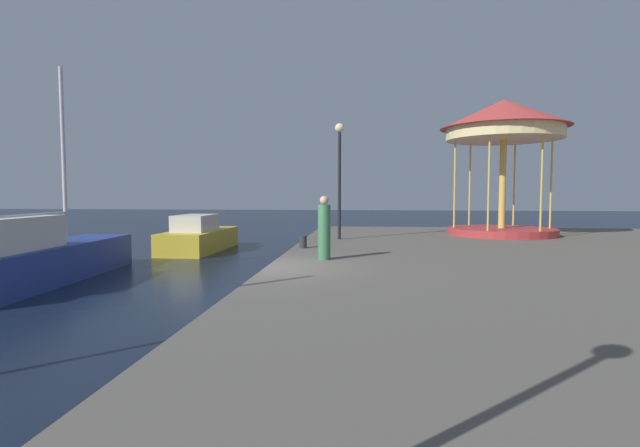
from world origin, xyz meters
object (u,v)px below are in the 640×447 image
Objects in this scene: motorboat_yellow at (199,237)px; lamp_post_mid_promenade at (340,161)px; carousel at (504,133)px; sailboat_blue at (42,257)px; bollard_center at (303,242)px; person_near_carousel at (324,230)px.

lamp_post_mid_promenade reaches higher than motorboat_yellow.
carousel is at bearing 1.69° from motorboat_yellow.
sailboat_blue reaches higher than motorboat_yellow.
bollard_center is 2.84m from person_near_carousel.
sailboat_blue is at bearing -151.12° from carousel.
motorboat_yellow is at bearing 129.02° from person_near_carousel.
motorboat_yellow is 8.07m from sailboat_blue.
carousel is at bearing 50.01° from person_near_carousel.
lamp_post_mid_promenade is at bearing 34.85° from sailboat_blue.
lamp_post_mid_promenade reaches higher than bollard_center.
lamp_post_mid_promenade is 4.27m from bollard_center.
person_near_carousel reaches higher than bollard_center.
sailboat_blue is at bearing -102.67° from motorboat_yellow.
motorboat_yellow is 10.11m from person_near_carousel.
sailboat_blue reaches higher than lamp_post_mid_promenade.
carousel is 1.28× the size of lamp_post_mid_promenade.
motorboat_yellow is 13.18× the size of bollard_center.
motorboat_yellow is 3.06× the size of person_near_carousel.
lamp_post_mid_promenade is at bearing 71.53° from bollard_center.
lamp_post_mid_promenade is (8.19, 5.70, 3.08)m from sailboat_blue.
person_near_carousel is (-0.08, -5.64, -2.23)m from lamp_post_mid_promenade.
sailboat_blue is 18.16× the size of bollard_center.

